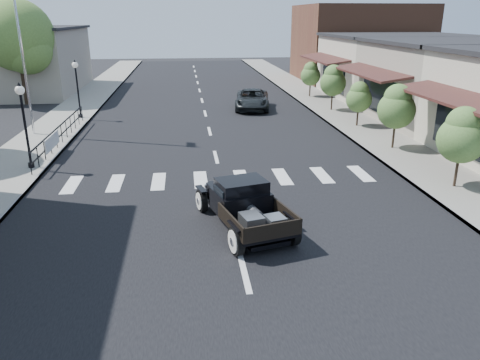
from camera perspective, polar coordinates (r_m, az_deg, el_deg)
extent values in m
plane|color=black|center=(14.39, -1.01, -5.16)|extent=(120.00, 120.00, 0.00)
cube|color=black|center=(28.68, -4.07, 7.30)|extent=(14.00, 80.00, 0.02)
cube|color=gray|center=(29.53, -20.89, 6.56)|extent=(3.00, 80.00, 0.15)
cube|color=gray|center=(30.27, 12.36, 7.67)|extent=(3.00, 80.00, 0.15)
cube|color=gray|center=(43.39, -25.85, 12.89)|extent=(10.00, 12.00, 5.00)
cube|color=gray|center=(30.93, 25.55, 10.59)|extent=(10.00, 9.00, 4.50)
cube|color=#BBB29E|center=(38.81, 18.57, 12.87)|extent=(10.00, 9.00, 4.50)
cube|color=brown|center=(48.12, 14.22, 15.84)|extent=(11.00, 10.00, 7.00)
cylinder|color=silver|center=(26.25, -25.55, 17.42)|extent=(0.12, 0.12, 11.50)
imported|color=black|center=(31.97, 1.50, 9.77)|extent=(2.88, 5.01, 1.32)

